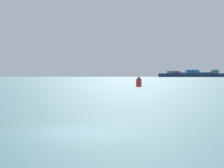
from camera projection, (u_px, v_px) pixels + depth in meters
name	position (u px, v px, depth m)	size (l,w,h in m)	color
ground_plane	(74.00, 132.00, 13.89)	(4000.00, 4000.00, 0.00)	#386066
cargo_ship	(200.00, 74.00, 734.45)	(182.40, 33.65, 32.60)	navy
channel_buoy	(139.00, 82.00, 72.57)	(1.21, 1.21, 2.24)	red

